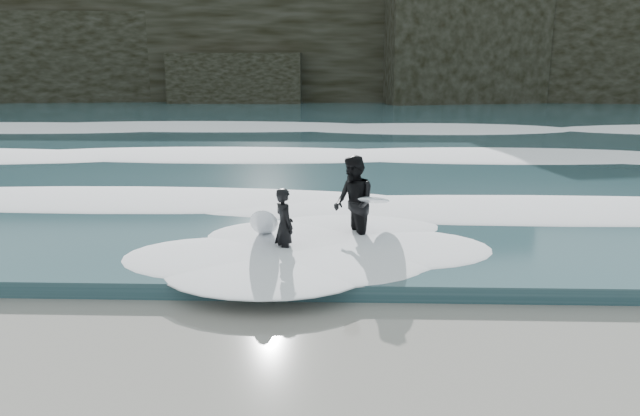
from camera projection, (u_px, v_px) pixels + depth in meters
The scene contains 8 objects.
ground at pixel (345, 402), 7.35m from camera, with size 120.00×120.00×0.00m, color #826C59.
sea at pixel (341, 122), 35.43m from camera, with size 90.00×52.00×0.30m, color #26434A.
headland at pixel (341, 40), 50.74m from camera, with size 70.00×9.00×10.00m, color black.
foam_near at pixel (343, 197), 15.98m from camera, with size 60.00×3.20×0.20m, color white.
foam_mid at pixel (342, 154), 22.76m from camera, with size 60.00×4.00×0.24m, color white.
foam_far at pixel (341, 125), 31.48m from camera, with size 60.00×4.80×0.30m, color white.
surfer_left at pixel (279, 225), 12.08m from camera, with size 1.04×1.86×1.49m.
surfer_right at pixel (356, 203), 12.80m from camera, with size 1.43×2.35×1.98m.
Camera 1 is at (-0.09, -6.58, 4.00)m, focal length 35.00 mm.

